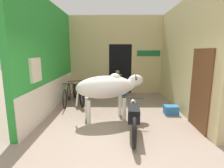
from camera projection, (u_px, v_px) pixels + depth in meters
ground_plane at (116, 145)px, 3.84m from camera, size 30.00×30.00×0.00m
wall_left_shopfront at (49, 59)px, 5.95m from camera, size 0.25×4.90×3.67m
wall_back_with_doorway at (117, 60)px, 8.62m from camera, size 4.36×0.93×3.67m
wall_right_with_door at (184, 58)px, 5.83m from camera, size 0.22×4.90×3.67m
cow at (108, 87)px, 5.16m from camera, size 2.12×1.17×1.39m
motorcycle_near at (134, 116)px, 4.35m from camera, size 0.58×2.07×0.78m
motorcycle_far at (78, 91)px, 7.02m from camera, size 0.95×1.97×0.79m
bicycle at (67, 95)px, 6.75m from camera, size 0.44×1.79×0.74m
shopkeeper_seated at (117, 83)px, 7.97m from camera, size 0.38×0.33×1.19m
plastic_stool at (125, 91)px, 8.00m from camera, size 0.31×0.31×0.40m
crate at (171, 110)px, 5.71m from camera, size 0.44×0.32×0.28m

